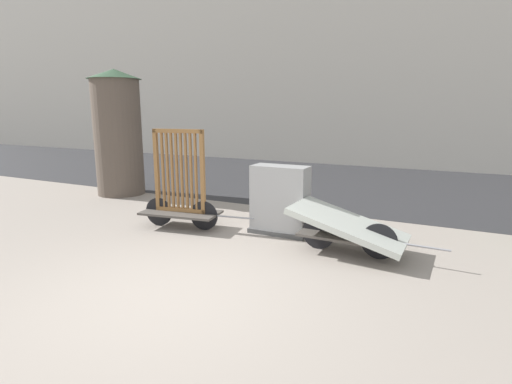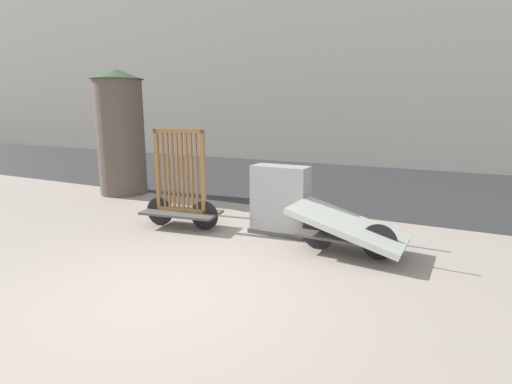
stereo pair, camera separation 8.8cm
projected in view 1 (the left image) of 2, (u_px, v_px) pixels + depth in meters
The scene contains 6 objects.
ground_plane at pixel (171, 295), 4.71m from camera, with size 60.00×60.00×0.00m, color gray.
road_strip at pixel (343, 182), 11.93m from camera, with size 56.00×7.53×0.01m.
bike_cart_with_bedframe at pixel (181, 195), 7.26m from camera, with size 2.15×0.88×1.81m.
bike_cart_with_mattress at pixel (348, 228), 5.98m from camera, with size 2.27×1.05×0.72m.
utility_cabinet at pixel (280, 202), 6.95m from camera, with size 1.04×0.49×1.20m.
advertising_column at pixel (118, 132), 10.04m from camera, with size 1.31×1.31×3.11m.
Camera 1 is at (2.83, -3.47, 2.15)m, focal length 28.00 mm.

